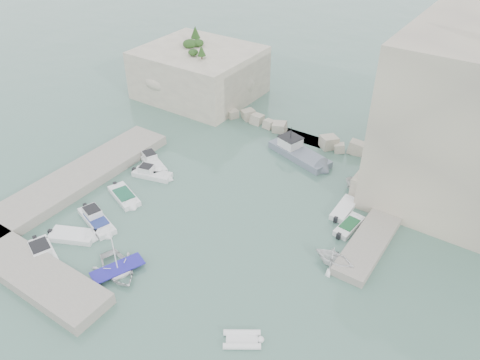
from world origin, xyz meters
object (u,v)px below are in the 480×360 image
Objects in this scene: tender_east_a at (333,265)px; work_boat at (299,157)px; motorboat_b at (153,177)px; motorboat_f at (46,262)px; motorboat_c at (125,198)px; motorboat_a at (153,165)px; tender_east_b at (349,228)px; tender_east_d at (363,191)px; inflatable_dinghy at (242,341)px; motorboat_d at (97,223)px; tender_east_c at (344,211)px; motorboat_e at (73,238)px; rowboat at (118,272)px.

work_boat is (-10.99, 14.24, 0.00)m from tender_east_a.
motorboat_f is (1.30, -15.34, 0.00)m from motorboat_b.
motorboat_b is 4.67m from motorboat_c.
motorboat_a is 2.46m from motorboat_b.
tender_east_b is 1.06× the size of tender_east_d.
inflatable_dinghy is 11.33m from tender_east_a.
inflatable_dinghy is (19.44, -3.35, 0.00)m from motorboat_d.
motorboat_d reaches higher than tender_east_c.
tender_east_a is at bearing 0.57° from motorboat_e.
tender_east_b reaches higher than inflatable_dinghy.
tender_east_b is at bearing 51.36° from inflatable_dinghy.
tender_east_d reaches higher than tender_east_c.
motorboat_e is at bearing -97.16° from work_boat.
motorboat_f is at bearing -69.37° from motorboat_d.
inflatable_dinghy is at bearing -179.13° from tender_east_b.
motorboat_c is 21.62m from inflatable_dinghy.
rowboat is 1.17× the size of tender_east_b.
work_boat is (11.83, 12.89, 0.00)m from motorboat_b.
motorboat_d is 23.12m from tender_east_a.
motorboat_b is at bearing 115.28° from inflatable_dinghy.
motorboat_e and tender_east_c have the same top height.
tender_east_d is at bearing 3.33° from work_boat.
motorboat_d is at bearing -59.76° from motorboat_c.
work_boat reaches higher than motorboat_a.
motorboat_c is at bearing -100.96° from motorboat_b.
tender_east_d is at bearing -4.98° from tender_east_c.
motorboat_b is 1.14× the size of tender_east_b.
motorboat_d is 19.72m from inflatable_dinghy.
motorboat_d is at bearing 136.78° from inflatable_dinghy.
work_boat is at bearing 62.89° from tender_east_d.
tender_east_b is 0.47× the size of work_boat.
rowboat reaches higher than tender_east_b.
motorboat_f is at bearing 135.18° from rowboat.
inflatable_dinghy is 18.78m from tender_east_c.
motorboat_a is 1.15× the size of motorboat_b.
motorboat_b is at bearing 89.62° from tender_east_a.
motorboat_f is 1.69× the size of tender_east_d.
motorboat_e is 26.50m from tender_east_b.
motorboat_a is at bearing 54.69° from rowboat.
motorboat_c is 7.21m from motorboat_e.
tender_east_c is at bearing -20.23° from work_boat.
motorboat_c is 1.63× the size of inflatable_dinghy.
motorboat_c is 0.85× the size of motorboat_d.
tender_east_c is at bearing 49.41° from motorboat_c.
motorboat_a reaches higher than inflatable_dinghy.
tender_east_d is (20.48, 15.39, 0.00)m from motorboat_c.
inflatable_dinghy is at bearing 165.70° from tender_east_d.
motorboat_e is 19.70m from inflatable_dinghy.
motorboat_b is 9.15m from motorboat_d.
rowboat is 25.85m from work_boat.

